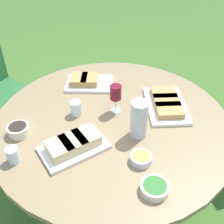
# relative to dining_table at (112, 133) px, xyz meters

# --- Properties ---
(ground_plane) EXTENTS (40.00, 40.00, 0.00)m
(ground_plane) POSITION_rel_dining_table_xyz_m (0.00, 0.00, -0.65)
(ground_plane) COLOR #446B2B
(dining_table) EXTENTS (1.42, 1.42, 0.76)m
(dining_table) POSITION_rel_dining_table_xyz_m (0.00, 0.00, 0.00)
(dining_table) COLOR #4C4C51
(dining_table) RESTS_ON ground_plane
(water_pitcher) EXTENTS (0.10, 0.10, 0.22)m
(water_pitcher) POSITION_rel_dining_table_xyz_m (0.03, 0.19, 0.22)
(water_pitcher) COLOR silver
(water_pitcher) RESTS_ON dining_table
(wine_glass) EXTENTS (0.07, 0.07, 0.19)m
(wine_glass) POSITION_rel_dining_table_xyz_m (-0.09, -0.03, 0.24)
(wine_glass) COLOR silver
(wine_glass) RESTS_ON dining_table
(platter_bread_main) EXTENTS (0.35, 0.39, 0.06)m
(platter_bread_main) POSITION_rel_dining_table_xyz_m (-0.24, -0.35, 0.13)
(platter_bread_main) COLOR white
(platter_bread_main) RESTS_ON dining_table
(platter_charcuterie) EXTENTS (0.46, 0.42, 0.06)m
(platter_charcuterie) POSITION_rel_dining_table_xyz_m (-0.29, 0.23, 0.13)
(platter_charcuterie) COLOR white
(platter_charcuterie) RESTS_ON dining_table
(platter_sandwich_side) EXTENTS (0.40, 0.34, 0.07)m
(platter_sandwich_side) POSITION_rel_dining_table_xyz_m (0.31, -0.05, 0.14)
(platter_sandwich_side) COLOR white
(platter_sandwich_side) RESTS_ON dining_table
(bowl_fries) EXTENTS (0.11, 0.11, 0.04)m
(bowl_fries) POSITION_rel_dining_table_xyz_m (0.21, 0.30, 0.13)
(bowl_fries) COLOR silver
(bowl_fries) RESTS_ON dining_table
(bowl_salad) EXTENTS (0.13, 0.13, 0.04)m
(bowl_salad) POSITION_rel_dining_table_xyz_m (0.33, 0.43, 0.13)
(bowl_salad) COLOR beige
(bowl_salad) RESTS_ON dining_table
(bowl_olives) EXTENTS (0.12, 0.12, 0.06)m
(bowl_olives) POSITION_rel_dining_table_xyz_m (0.38, -0.39, 0.14)
(bowl_olives) COLOR beige
(bowl_olives) RESTS_ON dining_table
(cup_water_near) EXTENTS (0.07, 0.07, 0.09)m
(cup_water_near) POSITION_rel_dining_table_xyz_m (0.54, -0.26, 0.15)
(cup_water_near) COLOR silver
(cup_water_near) RESTS_ON dining_table
(cup_water_far) EXTENTS (0.07, 0.07, 0.09)m
(cup_water_far) POSITION_rel_dining_table_xyz_m (0.07, -0.21, 0.15)
(cup_water_far) COLOR silver
(cup_water_far) RESTS_ON dining_table
(handbag) EXTENTS (0.30, 0.14, 0.37)m
(handbag) POSITION_rel_dining_table_xyz_m (-1.25, -0.33, -0.53)
(handbag) COLOR #232328
(handbag) RESTS_ON ground_plane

